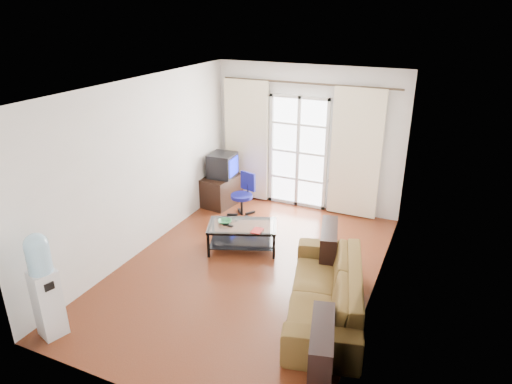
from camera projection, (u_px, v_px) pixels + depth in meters
floor at (249, 269)px, 6.83m from camera, size 5.20×5.20×0.00m
ceiling at (247, 86)px, 5.80m from camera, size 5.20×5.20×0.00m
wall_back at (307, 139)px, 8.51m from camera, size 3.60×0.02×2.70m
wall_front at (126, 281)px, 4.12m from camera, size 3.60×0.02×2.70m
wall_left at (142, 167)px, 7.00m from camera, size 0.02×5.20×2.70m
wall_right at (380, 207)px, 5.63m from camera, size 0.02×5.20×2.70m
french_door at (298, 152)px, 8.62m from camera, size 1.16×0.06×2.15m
curtain_rod at (308, 83)px, 8.03m from camera, size 3.30×0.04×0.04m
curtain_left at (246, 141)px, 8.92m from camera, size 0.90×0.07×2.35m
curtain_right at (356, 154)px, 8.10m from camera, size 0.90×0.07×2.35m
radiator at (344, 198)px, 8.51m from camera, size 0.64×0.12×0.64m
sofa at (325, 290)px, 5.76m from camera, size 2.64×1.92×0.65m
coffee_table at (242, 233)px, 7.27m from camera, size 1.23×0.97×0.44m
bowl at (225, 222)px, 7.26m from camera, size 0.38×0.38×0.05m
book at (252, 230)px, 7.03m from camera, size 0.17×0.22×0.02m
remote at (228, 225)px, 7.18m from camera, size 0.17×0.05×0.02m
tv_stand at (221, 190)px, 8.95m from camera, size 0.62×0.85×0.57m
crt_tv at (221, 165)px, 8.78m from camera, size 0.53×0.53×0.46m
task_chair at (243, 204)px, 8.44m from camera, size 0.69×0.69×0.82m
water_cooler at (44, 284)px, 5.22m from camera, size 0.34×0.34×1.34m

